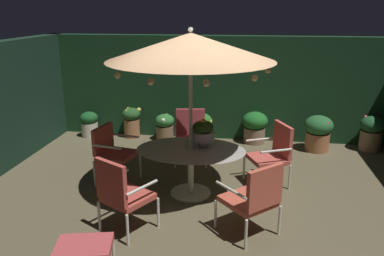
{
  "coord_description": "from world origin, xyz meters",
  "views": [
    {
      "loc": [
        0.52,
        -5.15,
        2.76
      ],
      "look_at": [
        -0.26,
        0.33,
        1.03
      ],
      "focal_mm": 35.91,
      "sensor_mm": 36.0,
      "label": 1
    }
  ],
  "objects_px": {
    "potted_plant_back_left": "(371,132)",
    "potted_plant_back_right": "(89,123)",
    "patio_chair_south": "(191,133)",
    "patio_dining_table": "(191,158)",
    "centerpiece_planter": "(203,131)",
    "patio_chair_north": "(112,149)",
    "patio_chair_southeast": "(273,151)",
    "potted_plant_left_far": "(201,128)",
    "patio_chair_northeast": "(121,192)",
    "patio_chair_east": "(254,196)",
    "patio_umbrella": "(191,47)",
    "ottoman_footrest": "(84,248)",
    "potted_plant_back_center": "(165,126)",
    "potted_plant_right_near": "(255,126)",
    "potted_plant_front_corner": "(132,121)",
    "potted_plant_left_near": "(318,132)"
  },
  "relations": [
    {
      "from": "patio_chair_southeast",
      "to": "ottoman_footrest",
      "type": "distance_m",
      "value": 3.36
    },
    {
      "from": "patio_umbrella",
      "to": "patio_chair_north",
      "type": "distance_m",
      "value": 2.18
    },
    {
      "from": "patio_chair_northeast",
      "to": "patio_chair_south",
      "type": "bearing_deg",
      "value": 78.99
    },
    {
      "from": "potted_plant_left_far",
      "to": "potted_plant_right_near",
      "type": "height_order",
      "value": "potted_plant_left_far"
    },
    {
      "from": "potted_plant_back_left",
      "to": "potted_plant_back_right",
      "type": "distance_m",
      "value": 5.97
    },
    {
      "from": "centerpiece_planter",
      "to": "potted_plant_right_near",
      "type": "distance_m",
      "value": 2.64
    },
    {
      "from": "patio_dining_table",
      "to": "patio_umbrella",
      "type": "bearing_deg",
      "value": -82.97
    },
    {
      "from": "patio_chair_east",
      "to": "potted_plant_left_far",
      "type": "xyz_separation_m",
      "value": [
        -1.06,
        3.29,
        -0.19
      ]
    },
    {
      "from": "centerpiece_planter",
      "to": "patio_chair_southeast",
      "type": "height_order",
      "value": "centerpiece_planter"
    },
    {
      "from": "patio_chair_northeast",
      "to": "potted_plant_front_corner",
      "type": "distance_m",
      "value": 3.9
    },
    {
      "from": "patio_chair_southeast",
      "to": "potted_plant_front_corner",
      "type": "height_order",
      "value": "patio_chair_southeast"
    },
    {
      "from": "patio_chair_east",
      "to": "patio_chair_southeast",
      "type": "relative_size",
      "value": 0.99
    },
    {
      "from": "patio_umbrella",
      "to": "patio_chair_east",
      "type": "distance_m",
      "value": 2.19
    },
    {
      "from": "potted_plant_back_center",
      "to": "potted_plant_left_near",
      "type": "bearing_deg",
      "value": -3.82
    },
    {
      "from": "patio_chair_east",
      "to": "ottoman_footrest",
      "type": "bearing_deg",
      "value": -150.6
    },
    {
      "from": "centerpiece_planter",
      "to": "potted_plant_back_center",
      "type": "distance_m",
      "value": 2.66
    },
    {
      "from": "patio_chair_east",
      "to": "potted_plant_back_center",
      "type": "height_order",
      "value": "patio_chair_east"
    },
    {
      "from": "patio_chair_northeast",
      "to": "potted_plant_back_center",
      "type": "bearing_deg",
      "value": 93.56
    },
    {
      "from": "potted_plant_right_near",
      "to": "potted_plant_back_center",
      "type": "bearing_deg",
      "value": -177.14
    },
    {
      "from": "patio_chair_north",
      "to": "potted_plant_left_far",
      "type": "relative_size",
      "value": 1.37
    },
    {
      "from": "potted_plant_left_near",
      "to": "potted_plant_left_far",
      "type": "height_order",
      "value": "potted_plant_left_near"
    },
    {
      "from": "patio_chair_southeast",
      "to": "patio_chair_south",
      "type": "relative_size",
      "value": 1.04
    },
    {
      "from": "potted_plant_right_near",
      "to": "potted_plant_front_corner",
      "type": "distance_m",
      "value": 2.71
    },
    {
      "from": "patio_chair_north",
      "to": "potted_plant_back_right",
      "type": "height_order",
      "value": "patio_chair_north"
    },
    {
      "from": "patio_chair_north",
      "to": "potted_plant_left_near",
      "type": "xyz_separation_m",
      "value": [
        3.6,
        1.97,
        -0.16
      ]
    },
    {
      "from": "patio_dining_table",
      "to": "centerpiece_planter",
      "type": "height_order",
      "value": "centerpiece_planter"
    },
    {
      "from": "centerpiece_planter",
      "to": "ottoman_footrest",
      "type": "distance_m",
      "value": 2.49
    },
    {
      "from": "patio_chair_northeast",
      "to": "potted_plant_left_far",
      "type": "xyz_separation_m",
      "value": [
        0.59,
        3.46,
        -0.21
      ]
    },
    {
      "from": "potted_plant_back_right",
      "to": "patio_chair_east",
      "type": "bearing_deg",
      "value": -44.17
    },
    {
      "from": "patio_chair_east",
      "to": "potted_plant_left_far",
      "type": "distance_m",
      "value": 3.46
    },
    {
      "from": "patio_dining_table",
      "to": "potted_plant_right_near",
      "type": "xyz_separation_m",
      "value": [
        1.0,
        2.56,
        -0.23
      ]
    },
    {
      "from": "patio_umbrella",
      "to": "ottoman_footrest",
      "type": "relative_size",
      "value": 3.79
    },
    {
      "from": "potted_plant_back_left",
      "to": "potted_plant_left_far",
      "type": "relative_size",
      "value": 1.04
    },
    {
      "from": "potted_plant_front_corner",
      "to": "patio_chair_northeast",
      "type": "bearing_deg",
      "value": -75.1
    },
    {
      "from": "patio_chair_south",
      "to": "potted_plant_back_center",
      "type": "distance_m",
      "value": 1.34
    },
    {
      "from": "patio_chair_south",
      "to": "patio_dining_table",
      "type": "bearing_deg",
      "value": -81.56
    },
    {
      "from": "patio_chair_northeast",
      "to": "potted_plant_left_far",
      "type": "height_order",
      "value": "patio_chair_northeast"
    },
    {
      "from": "ottoman_footrest",
      "to": "potted_plant_front_corner",
      "type": "xyz_separation_m",
      "value": [
        -0.85,
        4.6,
        0.05
      ]
    },
    {
      "from": "patio_dining_table",
      "to": "patio_umbrella",
      "type": "height_order",
      "value": "patio_umbrella"
    },
    {
      "from": "patio_chair_south",
      "to": "potted_plant_front_corner",
      "type": "distance_m",
      "value": 1.93
    },
    {
      "from": "ottoman_footrest",
      "to": "potted_plant_right_near",
      "type": "relative_size",
      "value": 0.99
    },
    {
      "from": "potted_plant_front_corner",
      "to": "potted_plant_right_near",
      "type": "bearing_deg",
      "value": -0.08
    },
    {
      "from": "patio_chair_northeast",
      "to": "potted_plant_left_near",
      "type": "bearing_deg",
      "value": 49.41
    },
    {
      "from": "potted_plant_back_right",
      "to": "potted_plant_back_left",
      "type": "bearing_deg",
      "value": -0.51
    },
    {
      "from": "centerpiece_planter",
      "to": "patio_chair_north",
      "type": "xyz_separation_m",
      "value": [
        -1.51,
        0.14,
        -0.42
      ]
    },
    {
      "from": "patio_dining_table",
      "to": "potted_plant_left_far",
      "type": "bearing_deg",
      "value": 92.92
    },
    {
      "from": "potted_plant_front_corner",
      "to": "centerpiece_planter",
      "type": "bearing_deg",
      "value": -52.39
    },
    {
      "from": "patio_chair_north",
      "to": "patio_chair_south",
      "type": "xyz_separation_m",
      "value": [
        1.14,
        1.08,
        -0.01
      ]
    },
    {
      "from": "potted_plant_left_near",
      "to": "potted_plant_back_right",
      "type": "height_order",
      "value": "potted_plant_left_near"
    },
    {
      "from": "patio_umbrella",
      "to": "patio_chair_north",
      "type": "bearing_deg",
      "value": 168.07
    }
  ]
}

